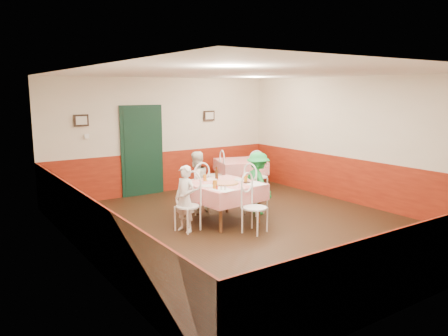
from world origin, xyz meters
TOP-DOWN VIEW (x-y plane):
  - floor at (0.00, 0.00)m, footprint 7.00×7.00m
  - ceiling at (0.00, 0.00)m, footprint 7.00×7.00m
  - back_wall at (0.00, 3.50)m, footprint 6.00×0.10m
  - front_wall at (0.00, -3.50)m, footprint 6.00×0.10m
  - left_wall at (-3.00, 0.00)m, footprint 0.10×7.00m
  - right_wall at (3.00, 0.00)m, footprint 0.10×7.00m
  - wainscot_back at (0.00, 3.48)m, footprint 6.00×0.03m
  - wainscot_front at (0.00, -3.48)m, footprint 6.00×0.03m
  - wainscot_left at (-2.98, 0.00)m, footprint 0.03×7.00m
  - wainscot_right at (2.98, 0.00)m, footprint 0.03×7.00m
  - door at (-0.60, 3.45)m, footprint 0.96×0.06m
  - picture_left at (-2.00, 3.45)m, footprint 0.32×0.03m
  - picture_right at (1.30, 3.45)m, footprint 0.32×0.03m
  - thermostat at (-1.90, 3.45)m, footprint 0.10×0.03m
  - main_table at (-0.23, 0.50)m, footprint 1.33×1.33m
  - second_table at (1.67, 2.57)m, footprint 1.40×1.40m
  - chair_left at (-1.08, 0.42)m, footprint 0.51×0.51m
  - chair_right at (0.61, 0.59)m, footprint 0.47×0.47m
  - chair_far at (-0.32, 1.35)m, footprint 0.44×0.44m
  - chair_near at (-0.15, -0.34)m, footprint 0.54×0.54m
  - chair_second_a at (0.92, 2.57)m, footprint 0.53×0.53m
  - chair_second_b at (1.67, 1.82)m, footprint 0.53×0.53m
  - pizza at (-0.25, 0.44)m, footprint 0.53×0.53m
  - plate_left at (-0.65, 0.44)m, footprint 0.27×0.27m
  - plate_right at (0.19, 0.54)m, footprint 0.27×0.27m
  - plate_far at (-0.28, 0.91)m, footprint 0.27×0.27m
  - glass_a at (-0.63, 0.20)m, footprint 0.09×0.09m
  - glass_b at (0.15, 0.32)m, footprint 0.08×0.08m
  - glass_c at (-0.43, 0.88)m, footprint 0.07×0.07m
  - beer_bottle at (-0.15, 0.89)m, footprint 0.07×0.07m
  - shaker_a at (-0.61, 0.03)m, footprint 0.04×0.04m
  - shaker_b at (-0.56, -0.02)m, footprint 0.04×0.04m
  - shaker_c at (-0.65, 0.11)m, footprint 0.04×0.04m
  - menu_left at (-0.57, 0.05)m, footprint 0.39×0.46m
  - menu_right at (0.21, 0.13)m, footprint 0.34×0.43m
  - wallet at (0.13, 0.25)m, footprint 0.12×0.10m
  - diner_left at (-1.13, 0.41)m, footprint 0.40×0.50m
  - diner_far at (-0.32, 1.40)m, footprint 0.68×0.57m
  - diner_right at (0.66, 0.59)m, footprint 0.55×0.87m

SIDE VIEW (x-z plane):
  - floor at x=0.00m, z-range 0.00..0.00m
  - main_table at x=-0.23m, z-range -0.01..0.76m
  - second_table at x=1.67m, z-range -0.01..0.76m
  - chair_left at x=-1.08m, z-range 0.00..0.90m
  - chair_right at x=0.61m, z-range 0.00..0.90m
  - chair_far at x=-0.32m, z-range 0.00..0.90m
  - chair_near at x=-0.15m, z-range 0.00..0.90m
  - chair_second_a at x=0.92m, z-range 0.00..0.90m
  - chair_second_b at x=1.67m, z-range 0.00..0.90m
  - wainscot_back at x=0.00m, z-range 0.00..1.00m
  - wainscot_front at x=0.00m, z-range 0.00..1.00m
  - wainscot_left at x=-2.98m, z-range 0.00..1.00m
  - wainscot_right at x=2.98m, z-range 0.00..1.00m
  - diner_left at x=-1.13m, z-range 0.00..1.19m
  - diner_far at x=-0.32m, z-range 0.00..1.27m
  - diner_right at x=0.66m, z-range 0.00..1.28m
  - menu_left at x=-0.57m, z-range 0.76..0.76m
  - menu_right at x=0.21m, z-range 0.76..0.76m
  - plate_left at x=-0.65m, z-range 0.76..0.77m
  - plate_right at x=0.19m, z-range 0.76..0.77m
  - plate_far at x=-0.28m, z-range 0.76..0.77m
  - wallet at x=0.13m, z-range 0.76..0.78m
  - pizza at x=-0.25m, z-range 0.76..0.79m
  - shaker_a at x=-0.61m, z-range 0.76..0.85m
  - shaker_b at x=-0.56m, z-range 0.76..0.85m
  - shaker_c at x=-0.65m, z-range 0.76..0.85m
  - glass_c at x=-0.43m, z-range 0.76..0.88m
  - glass_b at x=0.15m, z-range 0.76..0.89m
  - glass_a at x=-0.63m, z-range 0.76..0.91m
  - beer_bottle at x=-0.15m, z-range 0.76..0.99m
  - door at x=-0.60m, z-range 0.00..2.10m
  - back_wall at x=0.00m, z-range 0.00..2.80m
  - front_wall at x=0.00m, z-range 0.00..2.80m
  - left_wall at x=-3.00m, z-range 0.00..2.80m
  - right_wall at x=3.00m, z-range 0.00..2.80m
  - thermostat at x=-1.90m, z-range 1.45..1.55m
  - picture_left at x=-2.00m, z-range 1.72..1.98m
  - picture_right at x=1.30m, z-range 1.72..1.98m
  - ceiling at x=0.00m, z-range 2.80..2.80m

